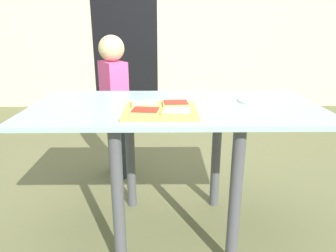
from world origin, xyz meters
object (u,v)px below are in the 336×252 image
object	(u,v)px
pizza_slice_far_right	(176,103)
plate_white_right	(259,101)
cutting_board	(160,111)
pizza_slice_near_left	(145,111)
pizza_slice_near_right	(178,111)
pizza_slice_far_left	(145,104)
child_left	(114,97)
dining_table	(175,127)

from	to	relation	value
pizza_slice_far_right	plate_white_right	size ratio (longest dim) A/B	0.62
cutting_board	pizza_slice_near_left	distance (m)	0.09
cutting_board	plate_white_right	distance (m)	0.56
cutting_board	pizza_slice_near_right	size ratio (longest dim) A/B	2.38
pizza_slice_far_left	child_left	xyz separation A→B (m)	(-0.28, 0.79, -0.14)
pizza_slice_near_right	pizza_slice_near_left	xyz separation A→B (m)	(-0.14, 0.01, 0.00)
pizza_slice_near_left	child_left	size ratio (longest dim) A/B	0.13
pizza_slice_far_left	child_left	world-z (taller)	child_left
dining_table	pizza_slice_far_left	distance (m)	0.22
cutting_board	child_left	size ratio (longest dim) A/B	0.31
dining_table	cutting_board	distance (m)	0.20
pizza_slice_near_right	pizza_slice_near_left	size ratio (longest dim) A/B	1.02
cutting_board	pizza_slice_far_right	distance (m)	0.11
pizza_slice_near_right	pizza_slice_far_right	world-z (taller)	same
dining_table	plate_white_right	distance (m)	0.47
pizza_slice_near_right	child_left	xyz separation A→B (m)	(-0.43, 0.93, -0.14)
pizza_slice_far_right	plate_white_right	bearing A→B (deg)	16.06
pizza_slice_near_right	pizza_slice_far_left	xyz separation A→B (m)	(-0.15, 0.14, 0.00)
cutting_board	pizza_slice_near_left	world-z (taller)	pizza_slice_near_left
plate_white_right	child_left	world-z (taller)	child_left
pizza_slice_near_right	pizza_slice_far_right	size ratio (longest dim) A/B	1.05
pizza_slice_near_left	pizza_slice_far_left	distance (m)	0.13
pizza_slice_near_right	plate_white_right	size ratio (longest dim) A/B	0.65
cutting_board	child_left	world-z (taller)	child_left
pizza_slice_far_left	pizza_slice_far_right	bearing A→B (deg)	1.75
pizza_slice_far_right	cutting_board	bearing A→B (deg)	-134.34
dining_table	pizza_slice_near_right	bearing A→B (deg)	-89.23
pizza_slice_near_right	plate_white_right	bearing A→B (deg)	31.81
plate_white_right	dining_table	bearing A→B (deg)	-171.76
pizza_slice_far_left	plate_white_right	size ratio (longest dim) A/B	0.63
cutting_board	plate_white_right	world-z (taller)	cutting_board
pizza_slice_far_right	pizza_slice_near_left	world-z (taller)	same
pizza_slice_far_right	child_left	size ratio (longest dim) A/B	0.12
dining_table	plate_white_right	xyz separation A→B (m)	(0.45, 0.06, 0.13)
dining_table	child_left	distance (m)	0.84
dining_table	cutting_board	xyz separation A→B (m)	(-0.07, -0.14, 0.13)
pizza_slice_near_left	plate_white_right	distance (m)	0.65
child_left	plate_white_right	bearing A→B (deg)	-36.86
cutting_board	pizza_slice_far_right	size ratio (longest dim) A/B	2.51
pizza_slice_far_right	child_left	xyz separation A→B (m)	(-0.43, 0.79, -0.14)
dining_table	pizza_slice_far_right	world-z (taller)	pizza_slice_far_right
dining_table	pizza_slice_near_left	size ratio (longest dim) A/B	10.54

